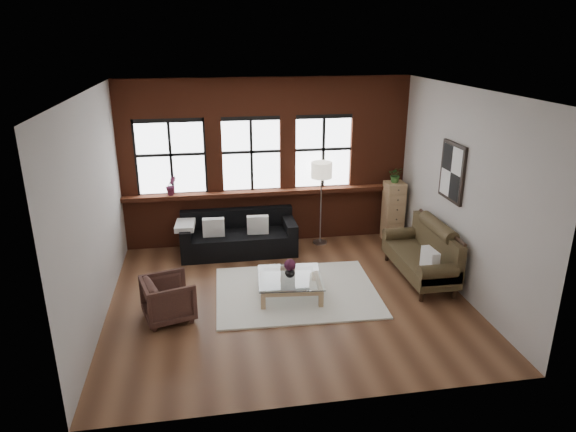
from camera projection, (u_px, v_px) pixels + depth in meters
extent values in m
plane|color=#55321F|center=(288.00, 297.00, 8.12)|extent=(5.50, 5.50, 0.00)
plane|color=white|center=(288.00, 90.00, 7.05)|extent=(5.50, 5.50, 0.00)
plane|color=#B7B2AB|center=(267.00, 162.00, 9.91)|extent=(5.50, 0.00, 5.50)
plane|color=#B7B2AB|center=(328.00, 275.00, 5.26)|extent=(5.50, 0.00, 5.50)
plane|color=#B7B2AB|center=(94.00, 211.00, 7.16)|extent=(0.00, 5.00, 5.00)
plane|color=#B7B2AB|center=(461.00, 192.00, 8.01)|extent=(0.00, 5.00, 5.00)
cube|color=maroon|center=(268.00, 192.00, 9.95)|extent=(5.50, 0.30, 0.08)
cube|color=white|center=(296.00, 292.00, 8.27)|extent=(2.63, 2.10, 0.03)
cube|color=silver|center=(214.00, 227.00, 9.43)|extent=(0.40, 0.15, 0.34)
cube|color=silver|center=(258.00, 225.00, 9.56)|extent=(0.41, 0.17, 0.34)
cube|color=silver|center=(430.00, 260.00, 8.04)|extent=(0.16, 0.39, 0.34)
imported|color=#402720|center=(168.00, 299.00, 7.42)|extent=(0.86, 0.85, 0.64)
imported|color=#B2B2B2|center=(290.00, 272.00, 8.05)|extent=(0.21, 0.21, 0.17)
sphere|color=#4E1B34|center=(290.00, 265.00, 8.01)|extent=(0.18, 0.18, 0.18)
cube|color=tan|center=(393.00, 211.00, 10.21)|extent=(0.37, 0.37, 1.20)
imported|color=#2D5923|center=(396.00, 175.00, 9.96)|extent=(0.35, 0.33, 0.31)
imported|color=#4E1B34|center=(171.00, 186.00, 9.57)|extent=(0.24, 0.21, 0.37)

